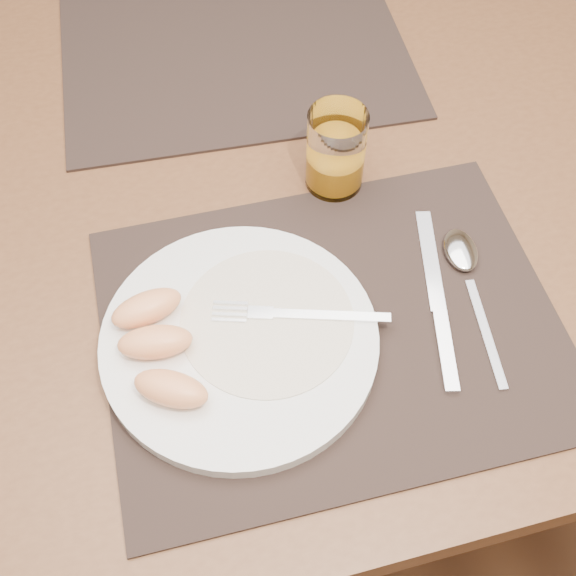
# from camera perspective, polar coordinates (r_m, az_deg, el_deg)

# --- Properties ---
(ground) EXTENTS (5.00, 5.00, 0.00)m
(ground) POSITION_cam_1_polar(r_m,az_deg,el_deg) (1.49, -1.57, -11.08)
(ground) COLOR #56331D
(ground) RESTS_ON ground
(table) EXTENTS (1.40, 0.90, 0.75)m
(table) POSITION_cam_1_polar(r_m,az_deg,el_deg) (0.91, -2.53, 5.34)
(table) COLOR brown
(table) RESTS_ON ground
(placemat_near) EXTENTS (0.45, 0.36, 0.00)m
(placemat_near) POSITION_cam_1_polar(r_m,az_deg,el_deg) (0.72, 3.47, -3.07)
(placemat_near) COLOR #2E211C
(placemat_near) RESTS_ON table
(placemat_far) EXTENTS (0.47, 0.38, 0.00)m
(placemat_far) POSITION_cam_1_polar(r_m,az_deg,el_deg) (1.01, -4.25, 18.15)
(placemat_far) COLOR #2E211C
(placemat_far) RESTS_ON table
(plate) EXTENTS (0.27, 0.27, 0.02)m
(plate) POSITION_cam_1_polar(r_m,az_deg,el_deg) (0.70, -3.84, -4.14)
(plate) COLOR white
(plate) RESTS_ON placemat_near
(plate_dressing) EXTENTS (0.17, 0.17, 0.00)m
(plate_dressing) POSITION_cam_1_polar(r_m,az_deg,el_deg) (0.70, -1.67, -2.58)
(plate_dressing) COLOR white
(plate_dressing) RESTS_ON plate
(fork) EXTENTS (0.17, 0.07, 0.00)m
(fork) POSITION_cam_1_polar(r_m,az_deg,el_deg) (0.71, -0.23, -2.08)
(fork) COLOR silver
(fork) RESTS_ON plate
(knife) EXTENTS (0.07, 0.22, 0.01)m
(knife) POSITION_cam_1_polar(r_m,az_deg,el_deg) (0.74, 11.84, -1.78)
(knife) COLOR silver
(knife) RESTS_ON placemat_near
(spoon) EXTENTS (0.05, 0.19, 0.01)m
(spoon) POSITION_cam_1_polar(r_m,az_deg,el_deg) (0.78, 13.76, 2.04)
(spoon) COLOR silver
(spoon) RESTS_ON placemat_near
(juice_glass) EXTENTS (0.06, 0.06, 0.10)m
(juice_glass) POSITION_cam_1_polar(r_m,az_deg,el_deg) (0.81, 3.78, 10.52)
(juice_glass) COLOR white
(juice_glass) RESTS_ON placemat_near
(grapefruit_wedges) EXTENTS (0.09, 0.15, 0.03)m
(grapefruit_wedges) POSITION_cam_1_polar(r_m,az_deg,el_deg) (0.69, -10.29, -4.47)
(grapefruit_wedges) COLOR #FFA768
(grapefruit_wedges) RESTS_ON plate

